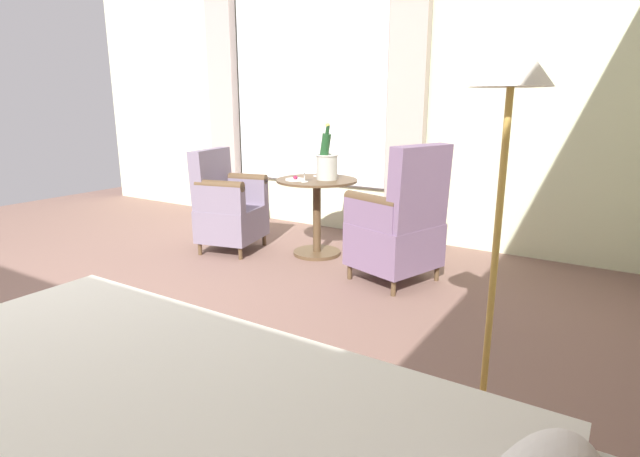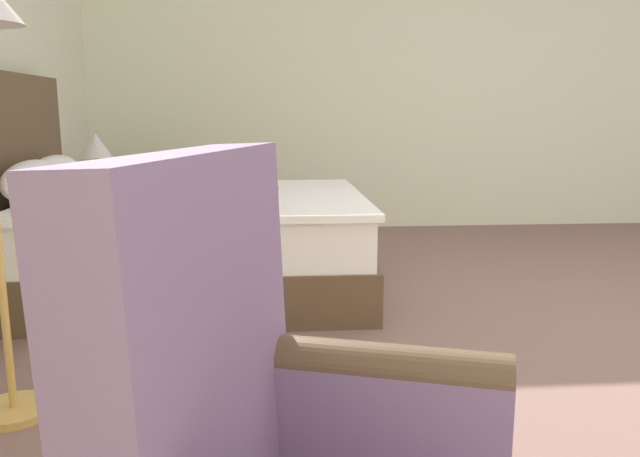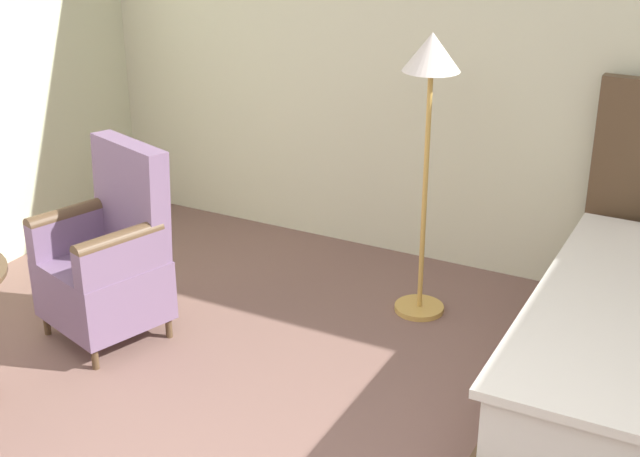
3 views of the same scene
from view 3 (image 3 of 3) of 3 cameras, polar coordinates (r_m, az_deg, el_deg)
wall_headboard_side at (r=5.16m, az=16.06°, el=11.89°), size 6.31×0.12×2.98m
floor_lamp_brass at (r=4.65m, az=7.05°, el=8.73°), size 0.30×0.30×1.58m
armchair_by_window at (r=4.80m, az=-13.37°, el=-1.96°), size 0.70×0.70×1.04m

